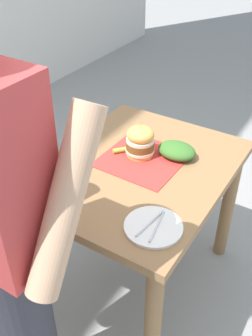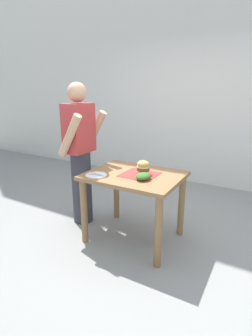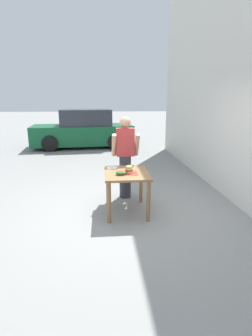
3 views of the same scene
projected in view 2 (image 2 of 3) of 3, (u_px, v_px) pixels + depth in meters
name	position (u px, v px, depth m)	size (l,w,h in m)	color
ground_plane	(134.00, 237.00, 2.97)	(80.00, 80.00, 0.00)	gray
patio_table	(134.00, 186.00, 2.79)	(0.78, 0.98, 0.76)	olive
serving_paper	(140.00, 174.00, 2.73)	(0.35, 0.35, 0.00)	red
sandwich	(143.00, 167.00, 2.72)	(0.14, 0.14, 0.18)	gold
pickle_spear	(144.00, 170.00, 2.82)	(0.02, 0.02, 0.08)	#8EA83D
side_plate_with_forks	(96.00, 175.00, 2.69)	(0.22, 0.22, 0.02)	white
side_salad	(143.00, 176.00, 2.57)	(0.18, 0.14, 0.07)	#386B28
diner_across_table	(80.00, 153.00, 3.11)	(0.55, 0.35, 1.69)	#33333D
parked_car_near_curb	(54.00, 111.00, 11.49)	(4.28, 2.00, 1.60)	black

